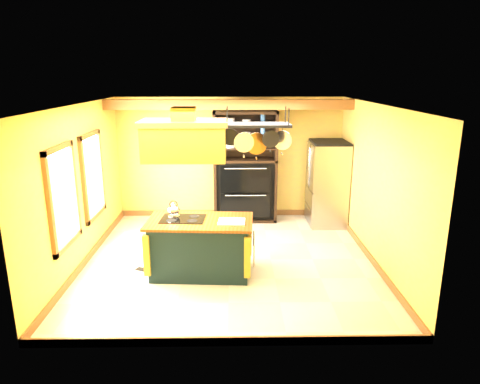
{
  "coord_description": "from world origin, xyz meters",
  "views": [
    {
      "loc": [
        0.08,
        -6.98,
        3.17
      ],
      "look_at": [
        0.19,
        0.3,
        1.16
      ],
      "focal_mm": 32.0,
      "sensor_mm": 36.0,
      "label": 1
    }
  ],
  "objects_px": {
    "refrigerator": "(327,185)",
    "hutch": "(245,179)",
    "kitchen_island": "(200,246)",
    "range_hood": "(185,139)",
    "pot_rack": "(257,132)"
  },
  "relations": [
    {
      "from": "pot_rack",
      "to": "hutch",
      "type": "xyz_separation_m",
      "value": [
        -0.1,
        2.73,
        -1.4
      ]
    },
    {
      "from": "kitchen_island",
      "to": "refrigerator",
      "type": "distance_m",
      "value": 3.53
    },
    {
      "from": "refrigerator",
      "to": "pot_rack",
      "type": "bearing_deg",
      "value": -124.6
    },
    {
      "from": "kitchen_island",
      "to": "refrigerator",
      "type": "height_order",
      "value": "refrigerator"
    },
    {
      "from": "range_hood",
      "to": "kitchen_island",
      "type": "bearing_deg",
      "value": 0.27
    },
    {
      "from": "range_hood",
      "to": "pot_rack",
      "type": "bearing_deg",
      "value": 0.6
    },
    {
      "from": "range_hood",
      "to": "pot_rack",
      "type": "distance_m",
      "value": 1.11
    },
    {
      "from": "range_hood",
      "to": "refrigerator",
      "type": "xyz_separation_m",
      "value": [
        2.76,
        2.41,
        -1.37
      ]
    },
    {
      "from": "kitchen_island",
      "to": "pot_rack",
      "type": "bearing_deg",
      "value": 4.02
    },
    {
      "from": "pot_rack",
      "to": "hutch",
      "type": "relative_size",
      "value": 0.45
    },
    {
      "from": "pot_rack",
      "to": "hutch",
      "type": "bearing_deg",
      "value": 92.17
    },
    {
      "from": "range_hood",
      "to": "refrigerator",
      "type": "distance_m",
      "value": 3.91
    },
    {
      "from": "refrigerator",
      "to": "hutch",
      "type": "height_order",
      "value": "hutch"
    },
    {
      "from": "kitchen_island",
      "to": "hutch",
      "type": "distance_m",
      "value": 2.89
    },
    {
      "from": "kitchen_island",
      "to": "refrigerator",
      "type": "relative_size",
      "value": 0.98
    }
  ]
}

